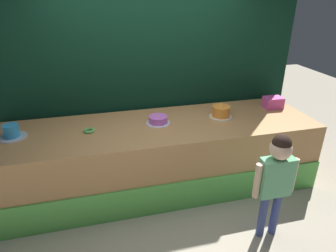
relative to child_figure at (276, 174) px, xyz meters
name	(u,v)px	position (x,y,z in m)	size (l,w,h in m)	color
ground_plane	(170,211)	(-0.88, 0.57, -0.74)	(12.00, 12.00, 0.00)	#ADA38E
stage_platform	(159,156)	(-0.88, 1.11, -0.32)	(3.79, 1.10, 0.85)	#B27F4C
curtain_backdrop	(148,63)	(-0.88, 1.75, 0.70)	(4.07, 0.08, 2.89)	black
child_figure	(276,174)	(0.00, 0.00, 0.00)	(0.44, 0.20, 1.14)	#3F4C8C
pink_box	(273,103)	(0.73, 1.28, 0.18)	(0.24, 0.18, 0.15)	#E14FA5
donut	(89,131)	(-1.68, 1.12, 0.12)	(0.13, 0.13, 0.03)	#59B259
cake_left	(11,132)	(-2.49, 1.18, 0.17)	(0.30, 0.30, 0.15)	silver
cake_center	(158,120)	(-0.88, 1.16, 0.15)	(0.29, 0.29, 0.12)	silver
cake_right	(221,112)	(-0.07, 1.16, 0.18)	(0.28, 0.28, 0.20)	white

